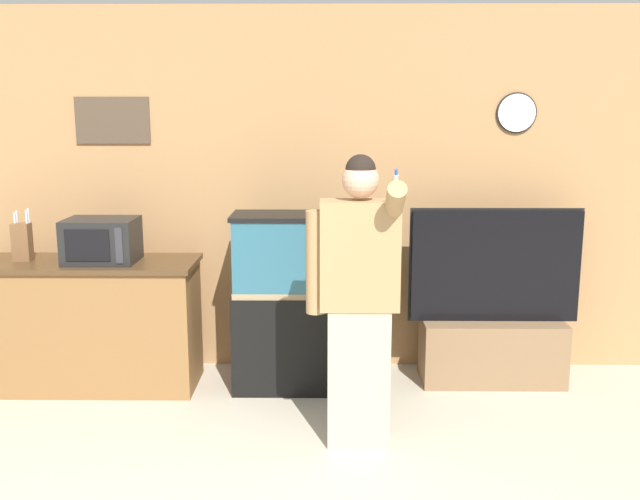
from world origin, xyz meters
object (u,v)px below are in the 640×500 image
object	(u,v)px
counter_island	(81,324)
knife_block	(22,241)
microwave	(102,240)
tv_on_stand	(492,332)
person_standing	(358,298)
aquarium_on_stand	(298,302)

from	to	relation	value
counter_island	knife_block	distance (m)	0.68
microwave	knife_block	xyz separation A→B (m)	(-0.55, 0.04, -0.01)
counter_island	knife_block	world-z (taller)	knife_block
knife_block	tv_on_stand	bearing A→B (deg)	1.87
person_standing	aquarium_on_stand	bearing A→B (deg)	113.48
aquarium_on_stand	tv_on_stand	size ratio (longest dim) A/B	0.98
tv_on_stand	microwave	bearing A→B (deg)	-176.94
knife_block	aquarium_on_stand	distance (m)	1.90
knife_block	microwave	bearing A→B (deg)	-3.95
microwave	aquarium_on_stand	world-z (taller)	aquarium_on_stand
counter_island	person_standing	bearing A→B (deg)	-24.51
knife_block	tv_on_stand	distance (m)	3.28
counter_island	person_standing	xyz separation A→B (m)	(1.86, -0.85, 0.42)
counter_island	tv_on_stand	xyz separation A→B (m)	(2.85, 0.12, -0.08)
aquarium_on_stand	person_standing	world-z (taller)	person_standing
tv_on_stand	aquarium_on_stand	bearing A→B (deg)	-174.84
person_standing	microwave	bearing A→B (deg)	153.88
knife_block	person_standing	distance (m)	2.39
counter_island	aquarium_on_stand	xyz separation A→B (m)	(1.49, -0.01, 0.16)
microwave	person_standing	distance (m)	1.87
aquarium_on_stand	tv_on_stand	xyz separation A→B (m)	(1.35, 0.12, -0.24)
aquarium_on_stand	person_standing	distance (m)	0.95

